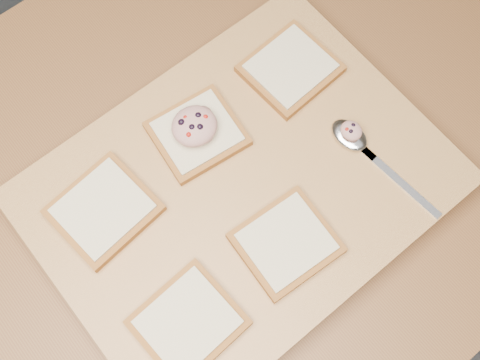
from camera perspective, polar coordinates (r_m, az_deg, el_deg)
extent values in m
plane|color=#515459|center=(1.71, 0.68, -8.37)|extent=(4.00, 4.00, 0.00)
cube|color=slate|center=(1.30, 0.88, -4.59)|extent=(1.90, 0.75, 0.84)
cube|color=brown|center=(0.87, 1.31, 3.34)|extent=(2.00, 0.80, 0.06)
cube|color=tan|center=(0.79, 0.00, -1.03)|extent=(0.51, 0.39, 0.04)
cube|color=#946326|center=(0.78, -12.79, -2.81)|extent=(0.13, 0.12, 0.01)
cube|color=beige|center=(0.77, -12.92, -2.62)|extent=(0.11, 0.10, 0.00)
cube|color=#946326|center=(0.80, -4.07, 4.39)|extent=(0.12, 0.11, 0.01)
cube|color=beige|center=(0.79, -4.10, 4.63)|extent=(0.10, 0.10, 0.00)
cube|color=#946326|center=(0.84, 4.79, 10.44)|extent=(0.12, 0.11, 0.01)
cube|color=beige|center=(0.84, 4.83, 10.72)|extent=(0.10, 0.10, 0.00)
cube|color=#946326|center=(0.73, -4.95, -13.31)|extent=(0.12, 0.11, 0.01)
cube|color=beige|center=(0.72, -5.00, -13.24)|extent=(0.10, 0.09, 0.00)
cube|color=#946326|center=(0.75, 4.39, -5.97)|extent=(0.12, 0.11, 0.01)
cube|color=beige|center=(0.74, 4.44, -5.82)|extent=(0.10, 0.09, 0.00)
ellipsoid|color=tan|center=(0.78, -4.34, 5.13)|extent=(0.06, 0.06, 0.03)
sphere|color=black|center=(0.77, -3.99, 6.11)|extent=(0.01, 0.01, 0.01)
sphere|color=black|center=(0.77, -5.57, 5.47)|extent=(0.01, 0.01, 0.01)
sphere|color=black|center=(0.76, -3.82, 5.03)|extent=(0.01, 0.01, 0.01)
sphere|color=black|center=(0.76, -4.57, 5.00)|extent=(0.01, 0.01, 0.01)
sphere|color=#A5140C|center=(0.77, -3.30, 5.97)|extent=(0.01, 0.01, 0.01)
sphere|color=#A5140C|center=(0.77, -5.18, 5.89)|extent=(0.01, 0.01, 0.01)
sphere|color=#A5140C|center=(0.76, -4.88, 4.31)|extent=(0.01, 0.01, 0.01)
ellipsoid|color=silver|center=(0.81, 10.34, 4.22)|extent=(0.04, 0.06, 0.01)
cube|color=silver|center=(0.81, 11.70, 2.79)|extent=(0.01, 0.04, 0.00)
cube|color=silver|center=(0.80, 14.78, -0.03)|extent=(0.02, 0.14, 0.00)
ellipsoid|color=tan|center=(0.80, 10.50, 4.62)|extent=(0.03, 0.03, 0.01)
sphere|color=black|center=(0.79, 10.68, 5.11)|extent=(0.01, 0.01, 0.01)
sphere|color=black|center=(0.79, 10.47, 4.54)|extent=(0.01, 0.01, 0.01)
sphere|color=#A5140C|center=(0.79, 10.11, 4.75)|extent=(0.01, 0.01, 0.01)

